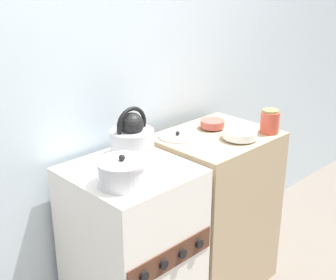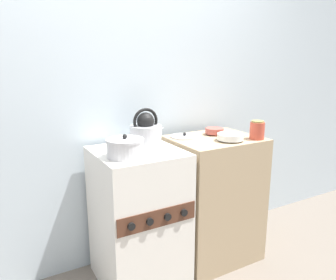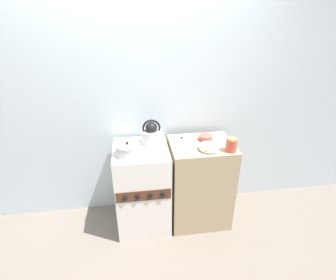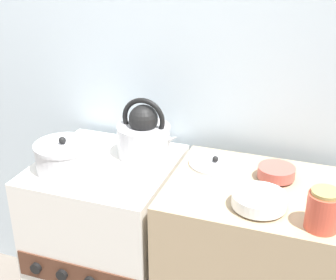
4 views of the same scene
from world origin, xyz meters
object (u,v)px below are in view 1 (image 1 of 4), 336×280
(stove, at_px, (132,253))
(storage_jar, at_px, (270,122))
(enamel_bowl, at_px, (240,134))
(small_ceramic_bowl, at_px, (212,124))
(cooking_pot, at_px, (122,172))
(kettle, at_px, (133,138))
(loose_pot_lid, at_px, (178,136))

(stove, height_order, storage_jar, storage_jar)
(enamel_bowl, relative_size, small_ceramic_bowl, 1.33)
(cooking_pot, distance_m, enamel_bowl, 0.75)
(small_ceramic_bowl, relative_size, storage_jar, 1.03)
(cooking_pot, relative_size, storage_jar, 1.69)
(small_ceramic_bowl, bearing_deg, cooking_pot, -168.04)
(small_ceramic_bowl, bearing_deg, storage_jar, -56.89)
(kettle, xyz_separation_m, loose_pot_lid, (0.30, -0.01, -0.07))
(enamel_bowl, height_order, small_ceramic_bowl, enamel_bowl)
(storage_jar, bearing_deg, loose_pot_lid, 143.49)
(kettle, distance_m, loose_pot_lid, 0.31)
(stove, bearing_deg, storage_jar, -13.15)
(stove, xyz_separation_m, small_ceramic_bowl, (0.66, 0.07, 0.50))
(stove, relative_size, loose_pot_lid, 4.49)
(stove, xyz_separation_m, cooking_pot, (-0.12, -0.10, 0.51))
(cooking_pot, xyz_separation_m, loose_pot_lid, (0.54, 0.20, -0.03))
(stove, distance_m, kettle, 0.57)
(stove, xyz_separation_m, enamel_bowl, (0.63, -0.14, 0.50))
(enamel_bowl, distance_m, small_ceramic_bowl, 0.21)
(loose_pot_lid, bearing_deg, stove, -165.72)
(kettle, bearing_deg, enamel_bowl, -27.52)
(kettle, xyz_separation_m, storage_jar, (0.70, -0.31, -0.01))
(small_ceramic_bowl, distance_m, loose_pot_lid, 0.24)
(kettle, height_order, small_ceramic_bowl, kettle)
(kettle, bearing_deg, loose_pot_lid, -2.61)
(loose_pot_lid, bearing_deg, cooking_pot, -159.29)
(enamel_bowl, height_order, storage_jar, storage_jar)
(storage_jar, bearing_deg, stove, 166.85)
(stove, distance_m, small_ceramic_bowl, 0.83)
(storage_jar, bearing_deg, cooking_pot, 174.21)
(storage_jar, bearing_deg, small_ceramic_bowl, 123.11)
(kettle, xyz_separation_m, enamel_bowl, (0.51, -0.26, -0.04))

